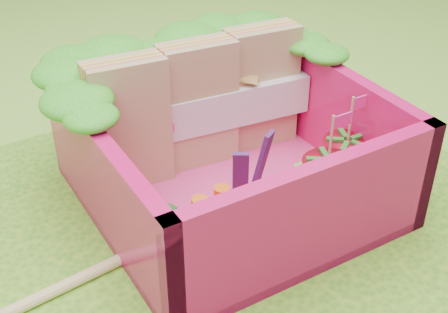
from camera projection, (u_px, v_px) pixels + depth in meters
The scene contains 13 objects.
ground at pixel (245, 235), 2.87m from camera, with size 14.00×14.00×0.00m, color #95DB3D.
placemat at pixel (245, 233), 2.86m from camera, with size 2.60×2.60×0.03m, color #4B9621.
bento_floor at pixel (230, 193), 3.05m from camera, with size 1.30×1.30×0.05m, color #EC3C8B.
bento_box at pixel (230, 150), 2.91m from camera, with size 1.30×1.30×0.55m.
lettuce_ruffle at pixel (183, 50), 3.04m from camera, with size 1.43×0.77×0.11m.
sandwich_stack at pixel (199, 105), 3.08m from camera, with size 1.18×0.30×0.65m.
broccoli at pixel (166, 231), 2.51m from camera, with size 0.31×0.31×0.25m.
carrot_sticks at pixel (211, 219), 2.63m from camera, with size 0.20×0.12×0.28m.
purple_wedges at pixel (251, 175), 2.80m from camera, with size 0.23×0.13×0.38m.
strawberry_left at pixel (326, 182), 2.86m from camera, with size 0.24×0.24×0.48m.
strawberry_right at pixel (345, 162), 3.00m from camera, with size 0.24×0.24×0.48m.
snap_peas at pixel (309, 184), 3.02m from camera, with size 0.59×0.49×0.05m.
chopsticks at pixel (55, 291), 2.51m from camera, with size 2.14×0.29×0.04m.
Camera 1 is at (-1.20, -1.83, 1.89)m, focal length 50.00 mm.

